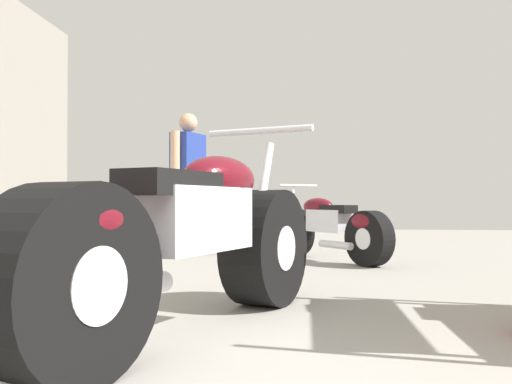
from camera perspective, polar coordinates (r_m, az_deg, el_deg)
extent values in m
plane|color=gray|center=(3.78, -3.26, -10.54)|extent=(16.77, 16.77, 0.00)
cylinder|color=black|center=(3.29, 0.99, -5.86)|extent=(0.50, 0.75, 0.70)
cylinder|color=silver|center=(3.29, 0.99, -5.86)|extent=(0.36, 0.35, 0.27)
cylinder|color=black|center=(1.98, -19.07, -9.07)|extent=(0.50, 0.75, 0.70)
cylinder|color=silver|center=(1.98, -19.07, -9.07)|extent=(0.36, 0.35, 0.27)
cube|color=silver|center=(2.58, -6.49, -2.84)|extent=(0.49, 0.75, 0.31)
ellipsoid|color=#5B0F19|center=(2.79, -3.82, 1.33)|extent=(0.47, 0.63, 0.24)
cube|color=black|center=(2.42, -8.99, 0.91)|extent=(0.41, 0.57, 0.11)
ellipsoid|color=#5B0F19|center=(2.00, -17.93, -2.73)|extent=(0.44, 0.55, 0.26)
cylinder|color=silver|center=(3.24, 0.66, -0.14)|extent=(0.15, 0.28, 0.63)
cylinder|color=silver|center=(3.22, 0.33, 6.47)|extent=(0.65, 0.28, 0.04)
cylinder|color=silver|center=(2.44, -13.80, -10.04)|extent=(0.31, 0.60, 0.10)
cylinder|color=black|center=(6.26, 4.15, -4.26)|extent=(0.45, 0.53, 0.54)
cylinder|color=silver|center=(6.26, 4.15, -4.26)|extent=(0.26, 0.26, 0.20)
cylinder|color=black|center=(5.32, 11.85, -4.83)|extent=(0.45, 0.53, 0.54)
cylinder|color=silver|center=(5.32, 11.85, -4.83)|extent=(0.26, 0.26, 0.20)
cube|color=silver|center=(5.77, 7.68, -3.03)|extent=(0.48, 0.55, 0.24)
ellipsoid|color=#5B0F19|center=(5.91, 6.55, -1.52)|extent=(0.44, 0.48, 0.18)
cube|color=black|center=(5.65, 8.65, -1.79)|extent=(0.39, 0.43, 0.08)
ellipsoid|color=#5B0F19|center=(5.34, 11.53, -3.01)|extent=(0.40, 0.43, 0.20)
cylinder|color=silver|center=(6.22, 4.33, -1.95)|extent=(0.16, 0.19, 0.49)
cylinder|color=silver|center=(6.20, 4.51, 0.68)|extent=(0.44, 0.34, 0.03)
cylinder|color=silver|center=(5.51, 8.40, -5.54)|extent=(0.34, 0.42, 0.08)
cylinder|color=#384766|center=(6.80, -6.72, -2.76)|extent=(0.20, 0.20, 0.83)
cylinder|color=#384766|center=(6.63, -7.67, -2.81)|extent=(0.20, 0.20, 0.83)
cube|color=navy|center=(6.73, -7.18, 3.44)|extent=(0.39, 0.51, 0.63)
cylinder|color=tan|center=(6.98, -5.91, 3.51)|extent=(0.14, 0.14, 0.58)
cylinder|color=tan|center=(6.50, -8.53, 3.84)|extent=(0.14, 0.14, 0.58)
sphere|color=tan|center=(6.78, -7.17, 7.27)|extent=(0.23, 0.23, 0.23)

